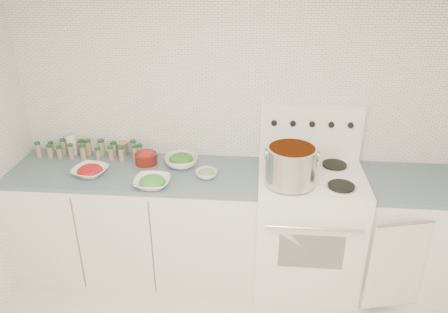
% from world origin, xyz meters
% --- Properties ---
extents(room_walls, '(3.54, 3.04, 2.52)m').
position_xyz_m(room_walls, '(0.00, 0.00, 1.56)').
color(room_walls, white).
rests_on(room_walls, ground).
extents(counter_left, '(1.85, 0.62, 0.90)m').
position_xyz_m(counter_left, '(-0.82, 1.19, 0.45)').
color(counter_left, white).
rests_on(counter_left, ground).
extents(stove, '(0.76, 0.70, 1.36)m').
position_xyz_m(stove, '(0.48, 1.19, 0.50)').
color(stove, white).
rests_on(stove, ground).
extents(counter_right, '(0.89, 0.72, 0.90)m').
position_xyz_m(counter_right, '(1.30, 1.19, 0.45)').
color(counter_right, white).
rests_on(counter_right, ground).
extents(stock_pot, '(0.36, 0.34, 0.26)m').
position_xyz_m(stock_pot, '(0.31, 1.03, 1.09)').
color(stock_pot, silver).
rests_on(stock_pot, stove).
extents(bowl_tomato, '(0.29, 0.29, 0.08)m').
position_xyz_m(bowl_tomato, '(-1.12, 1.09, 0.93)').
color(bowl_tomato, white).
rests_on(bowl_tomato, counter_left).
extents(bowl_snowpea, '(0.25, 0.25, 0.08)m').
position_xyz_m(bowl_snowpea, '(-0.63, 0.97, 0.94)').
color(bowl_snowpea, white).
rests_on(bowl_snowpea, counter_left).
extents(bowl_broccoli, '(0.25, 0.25, 0.10)m').
position_xyz_m(bowl_broccoli, '(-0.49, 1.30, 0.95)').
color(bowl_broccoli, white).
rests_on(bowl_broccoli, counter_left).
extents(bowl_zucchini, '(0.18, 0.18, 0.06)m').
position_xyz_m(bowl_zucchini, '(-0.28, 1.14, 0.93)').
color(bowl_zucchini, white).
rests_on(bowl_zucchini, counter_left).
extents(bowl_pepper, '(0.17, 0.17, 0.10)m').
position_xyz_m(bowl_pepper, '(-0.76, 1.31, 0.95)').
color(bowl_pepper, '#58140F').
rests_on(bowl_pepper, counter_left).
extents(salt_canister, '(0.09, 0.09, 0.15)m').
position_xyz_m(salt_canister, '(-1.39, 1.43, 0.97)').
color(salt_canister, white).
rests_on(salt_canister, counter_left).
extents(tin_can, '(0.11, 0.11, 0.11)m').
position_xyz_m(tin_can, '(-0.98, 1.44, 0.95)').
color(tin_can, '#9C9884').
rests_on(tin_can, counter_left).
extents(spice_cluster, '(0.83, 0.15, 0.13)m').
position_xyz_m(spice_cluster, '(-1.22, 1.39, 0.96)').
color(spice_cluster, gray).
rests_on(spice_cluster, counter_left).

